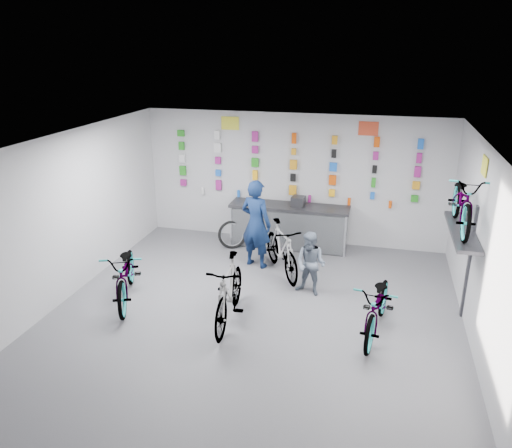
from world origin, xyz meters
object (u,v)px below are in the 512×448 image
(counter, at_px, (289,227))
(clerk, at_px, (256,224))
(bike_center, at_px, (229,291))
(bike_right, at_px, (378,306))
(bike_service, at_px, (282,249))
(bike_left, at_px, (126,273))
(customer, at_px, (311,264))

(counter, distance_m, clerk, 1.36)
(bike_center, bearing_deg, counter, 80.19)
(bike_center, height_order, bike_right, bike_center)
(bike_service, bearing_deg, counter, 63.81)
(bike_service, xyz_separation_m, clerk, (-0.60, 0.27, 0.39))
(bike_left, xyz_separation_m, customer, (3.20, 1.04, 0.08))
(counter, relative_size, bike_left, 1.34)
(bike_left, xyz_separation_m, bike_center, (2.03, -0.29, 0.04))
(bike_left, xyz_separation_m, bike_service, (2.51, 1.76, 0.01))
(customer, bearing_deg, bike_left, -144.42)
(counter, height_order, bike_right, counter)
(clerk, relative_size, customer, 1.54)
(bike_right, bearing_deg, clerk, 149.21)
(counter, height_order, clerk, clerk)
(clerk, bearing_deg, bike_right, 158.72)
(counter, xyz_separation_m, clerk, (-0.47, -1.19, 0.45))
(bike_service, height_order, customer, customer)
(bike_right, height_order, clerk, clerk)
(counter, xyz_separation_m, bike_right, (2.07, -3.26, 0.01))
(bike_right, height_order, bike_service, bike_service)
(bike_left, bearing_deg, clerk, 24.90)
(counter, xyz_separation_m, bike_left, (-2.38, -3.22, 0.04))
(bike_right, xyz_separation_m, clerk, (-2.55, 2.07, 0.44))
(clerk, bearing_deg, customer, 160.41)
(bike_left, relative_size, clerk, 1.07)
(counter, relative_size, bike_center, 1.43)
(bike_right, bearing_deg, bike_center, -165.80)
(bike_left, distance_m, bike_service, 3.07)
(bike_right, bearing_deg, counter, 130.73)
(bike_left, distance_m, bike_center, 2.05)
(bike_service, height_order, clerk, clerk)
(bike_service, xyz_separation_m, customer, (0.69, -0.72, 0.07))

